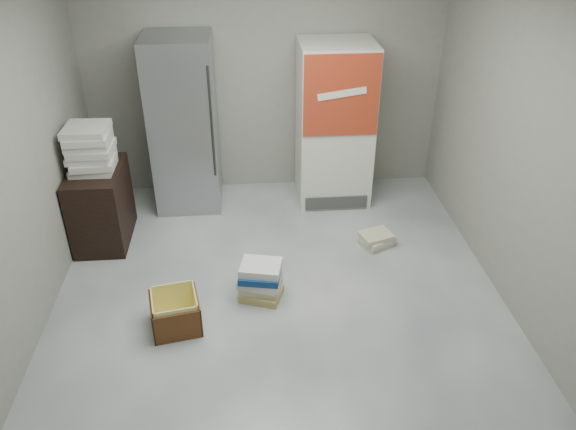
{
  "coord_description": "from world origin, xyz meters",
  "views": [
    {
      "loc": [
        -0.25,
        -3.65,
        3.26
      ],
      "look_at": [
        0.11,
        0.7,
        0.62
      ],
      "focal_mm": 35.0,
      "sensor_mm": 36.0,
      "label": 1
    }
  ],
  "objects_px": {
    "phonebook_stack_main": "(261,281)",
    "coke_cooler": "(334,124)",
    "steel_fridge": "(184,125)",
    "wood_shelf": "(101,205)",
    "cardboard_box": "(176,314)"
  },
  "relations": [
    {
      "from": "coke_cooler",
      "to": "wood_shelf",
      "type": "relative_size",
      "value": 2.25
    },
    {
      "from": "wood_shelf",
      "to": "cardboard_box",
      "type": "distance_m",
      "value": 1.67
    },
    {
      "from": "wood_shelf",
      "to": "cardboard_box",
      "type": "xyz_separation_m",
      "value": [
        0.84,
        -1.41,
        -0.27
      ]
    },
    {
      "from": "wood_shelf",
      "to": "steel_fridge",
      "type": "bearing_deg",
      "value": 41.31
    },
    {
      "from": "coke_cooler",
      "to": "wood_shelf",
      "type": "height_order",
      "value": "coke_cooler"
    },
    {
      "from": "steel_fridge",
      "to": "phonebook_stack_main",
      "type": "xyz_separation_m",
      "value": [
        0.74,
        -1.81,
        -0.77
      ]
    },
    {
      "from": "steel_fridge",
      "to": "wood_shelf",
      "type": "height_order",
      "value": "steel_fridge"
    },
    {
      "from": "wood_shelf",
      "to": "coke_cooler",
      "type": "bearing_deg",
      "value": 16.28
    },
    {
      "from": "coke_cooler",
      "to": "cardboard_box",
      "type": "relative_size",
      "value": 3.91
    },
    {
      "from": "phonebook_stack_main",
      "to": "coke_cooler",
      "type": "bearing_deg",
      "value": 77.47
    },
    {
      "from": "phonebook_stack_main",
      "to": "cardboard_box",
      "type": "height_order",
      "value": "phonebook_stack_main"
    },
    {
      "from": "steel_fridge",
      "to": "phonebook_stack_main",
      "type": "bearing_deg",
      "value": -67.87
    },
    {
      "from": "steel_fridge",
      "to": "phonebook_stack_main",
      "type": "relative_size",
      "value": 4.4
    },
    {
      "from": "cardboard_box",
      "to": "steel_fridge",
      "type": "bearing_deg",
      "value": 79.7
    },
    {
      "from": "steel_fridge",
      "to": "cardboard_box",
      "type": "height_order",
      "value": "steel_fridge"
    }
  ]
}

